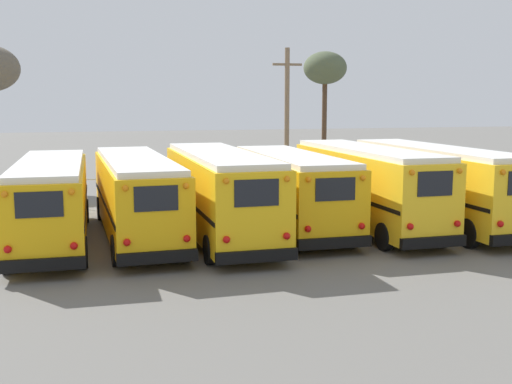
{
  "coord_description": "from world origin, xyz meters",
  "views": [
    {
      "loc": [
        -6.21,
        -24.34,
        5.16
      ],
      "look_at": [
        0.0,
        -0.79,
        1.61
      ],
      "focal_mm": 45.0,
      "sensor_mm": 36.0,
      "label": 1
    }
  ],
  "objects_px": {
    "school_bus_1": "(136,194)",
    "school_bus_3": "(291,189)",
    "school_bus_5": "(435,182)",
    "school_bus_0": "(51,199)",
    "bare_tree_0": "(325,70)",
    "school_bus_4": "(366,185)",
    "utility_pole": "(287,114)",
    "school_bus_2": "(220,191)"
  },
  "relations": [
    {
      "from": "school_bus_1",
      "to": "school_bus_5",
      "type": "height_order",
      "value": "school_bus_5"
    },
    {
      "from": "school_bus_2",
      "to": "school_bus_3",
      "type": "distance_m",
      "value": 3.08
    },
    {
      "from": "school_bus_3",
      "to": "bare_tree_0",
      "type": "relative_size",
      "value": 1.16
    },
    {
      "from": "school_bus_0",
      "to": "school_bus_2",
      "type": "height_order",
      "value": "school_bus_2"
    },
    {
      "from": "school_bus_3",
      "to": "utility_pole",
      "type": "bearing_deg",
      "value": 73.28
    },
    {
      "from": "school_bus_1",
      "to": "school_bus_3",
      "type": "distance_m",
      "value": 6.02
    },
    {
      "from": "school_bus_0",
      "to": "school_bus_3",
      "type": "distance_m",
      "value": 9.03
    },
    {
      "from": "school_bus_1",
      "to": "school_bus_3",
      "type": "xyz_separation_m",
      "value": [
        6.02,
        -0.08,
        -0.02
      ]
    },
    {
      "from": "school_bus_5",
      "to": "school_bus_4",
      "type": "bearing_deg",
      "value": 178.43
    },
    {
      "from": "school_bus_2",
      "to": "school_bus_5",
      "type": "bearing_deg",
      "value": 0.99
    },
    {
      "from": "school_bus_5",
      "to": "bare_tree_0",
      "type": "xyz_separation_m",
      "value": [
        1.32,
        16.27,
        5.22
      ]
    },
    {
      "from": "school_bus_3",
      "to": "school_bus_4",
      "type": "distance_m",
      "value": 3.04
    },
    {
      "from": "utility_pole",
      "to": "school_bus_5",
      "type": "bearing_deg",
      "value": -81.41
    },
    {
      "from": "school_bus_2",
      "to": "utility_pole",
      "type": "bearing_deg",
      "value": 63.26
    },
    {
      "from": "school_bus_0",
      "to": "school_bus_4",
      "type": "bearing_deg",
      "value": -1.09
    },
    {
      "from": "school_bus_1",
      "to": "school_bus_3",
      "type": "relative_size",
      "value": 1.14
    },
    {
      "from": "school_bus_4",
      "to": "school_bus_3",
      "type": "bearing_deg",
      "value": 172.21
    },
    {
      "from": "school_bus_5",
      "to": "bare_tree_0",
      "type": "relative_size",
      "value": 1.34
    },
    {
      "from": "school_bus_0",
      "to": "utility_pole",
      "type": "distance_m",
      "value": 18.8
    },
    {
      "from": "school_bus_2",
      "to": "bare_tree_0",
      "type": "bearing_deg",
      "value": 57.78
    },
    {
      "from": "utility_pole",
      "to": "school_bus_2",
      "type": "bearing_deg",
      "value": -116.74
    },
    {
      "from": "school_bus_5",
      "to": "school_bus_0",
      "type": "bearing_deg",
      "value": 178.81
    },
    {
      "from": "bare_tree_0",
      "to": "school_bus_4",
      "type": "bearing_deg",
      "value": -104.99
    },
    {
      "from": "school_bus_0",
      "to": "school_bus_4",
      "type": "height_order",
      "value": "school_bus_4"
    },
    {
      "from": "utility_pole",
      "to": "bare_tree_0",
      "type": "xyz_separation_m",
      "value": [
        3.39,
        2.61,
        2.76
      ]
    },
    {
      "from": "school_bus_3",
      "to": "school_bus_4",
      "type": "xyz_separation_m",
      "value": [
        3.01,
        -0.41,
        0.12
      ]
    },
    {
      "from": "school_bus_0",
      "to": "utility_pole",
      "type": "relative_size",
      "value": 1.27
    },
    {
      "from": "school_bus_2",
      "to": "utility_pole",
      "type": "distance_m",
      "value": 15.67
    },
    {
      "from": "school_bus_2",
      "to": "school_bus_4",
      "type": "relative_size",
      "value": 1.01
    },
    {
      "from": "school_bus_4",
      "to": "bare_tree_0",
      "type": "xyz_separation_m",
      "value": [
        4.33,
        16.19,
        5.22
      ]
    },
    {
      "from": "school_bus_0",
      "to": "school_bus_1",
      "type": "distance_m",
      "value": 3.02
    },
    {
      "from": "school_bus_2",
      "to": "school_bus_1",
      "type": "bearing_deg",
      "value": 166.28
    },
    {
      "from": "school_bus_1",
      "to": "bare_tree_0",
      "type": "relative_size",
      "value": 1.33
    },
    {
      "from": "school_bus_3",
      "to": "bare_tree_0",
      "type": "xyz_separation_m",
      "value": [
        7.34,
        15.78,
        5.34
      ]
    },
    {
      "from": "school_bus_0",
      "to": "school_bus_5",
      "type": "height_order",
      "value": "school_bus_5"
    },
    {
      "from": "school_bus_4",
      "to": "school_bus_5",
      "type": "bearing_deg",
      "value": -1.57
    },
    {
      "from": "school_bus_5",
      "to": "school_bus_3",
      "type": "bearing_deg",
      "value": 175.3
    },
    {
      "from": "school_bus_0",
      "to": "bare_tree_0",
      "type": "distance_m",
      "value": 23.48
    },
    {
      "from": "school_bus_0",
      "to": "school_bus_1",
      "type": "height_order",
      "value": "school_bus_1"
    },
    {
      "from": "bare_tree_0",
      "to": "school_bus_5",
      "type": "bearing_deg",
      "value": -94.66
    },
    {
      "from": "school_bus_3",
      "to": "school_bus_5",
      "type": "distance_m",
      "value": 6.04
    },
    {
      "from": "school_bus_3",
      "to": "school_bus_5",
      "type": "xyz_separation_m",
      "value": [
        6.02,
        -0.49,
        0.11
      ]
    }
  ]
}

